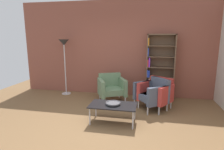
# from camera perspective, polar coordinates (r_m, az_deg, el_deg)

# --- Properties ---
(ground_plane) EXTENTS (8.32, 8.32, 0.00)m
(ground_plane) POSITION_cam_1_polar(r_m,az_deg,el_deg) (3.93, -3.68, -16.15)
(ground_plane) COLOR brown
(brick_back_panel) EXTENTS (6.40, 0.12, 2.90)m
(brick_back_panel) POSITION_cam_1_polar(r_m,az_deg,el_deg) (5.90, 2.43, 7.92)
(brick_back_panel) COLOR brown
(brick_back_panel) RESTS_ON ground_plane
(bookshelf_tall) EXTENTS (0.80, 0.30, 1.90)m
(bookshelf_tall) POSITION_cam_1_polar(r_m,az_deg,el_deg) (5.69, 13.89, 2.07)
(bookshelf_tall) COLOR brown
(bookshelf_tall) RESTS_ON ground_plane
(coffee_table_low) EXTENTS (1.00, 0.56, 0.40)m
(coffee_table_low) POSITION_cam_1_polar(r_m,az_deg,el_deg) (4.08, 0.31, -9.38)
(coffee_table_low) COLOR black
(coffee_table_low) RESTS_ON ground_plane
(decorative_bowl) EXTENTS (0.32, 0.32, 0.05)m
(decorative_bowl) POSITION_cam_1_polar(r_m,az_deg,el_deg) (4.06, 0.32, -8.50)
(decorative_bowl) COLOR #4C4C51
(decorative_bowl) RESTS_ON coffee_table_low
(armchair_spare_guest) EXTENTS (0.92, 0.89, 0.78)m
(armchair_spare_guest) POSITION_cam_1_polar(r_m,az_deg,el_deg) (5.35, -0.17, -3.70)
(armchair_spare_guest) COLOR slate
(armchair_spare_guest) RESTS_ON ground_plane
(armchair_near_window) EXTENTS (0.93, 0.95, 0.78)m
(armchair_near_window) POSITION_cam_1_polar(r_m,az_deg,el_deg) (4.93, 12.25, -5.34)
(armchair_near_window) COLOR #4C566B
(armchair_near_window) RESTS_ON ground_plane
(armchair_by_bookshelf) EXTENTS (0.94, 0.92, 0.78)m
(armchair_by_bookshelf) POSITION_cam_1_polar(r_m,az_deg,el_deg) (5.00, 13.35, -5.14)
(armchair_by_bookshelf) COLOR #B73833
(armchair_by_bookshelf) RESTS_ON ground_plane
(floor_lamp_torchiere) EXTENTS (0.32, 0.32, 1.74)m
(floor_lamp_torchiere) POSITION_cam_1_polar(r_m,az_deg,el_deg) (6.06, -14.29, 7.66)
(floor_lamp_torchiere) COLOR silver
(floor_lamp_torchiere) RESTS_ON ground_plane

